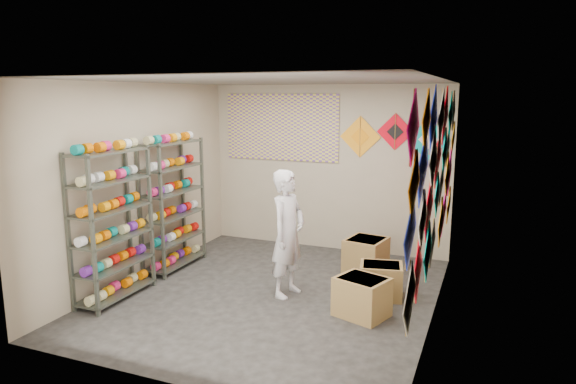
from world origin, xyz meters
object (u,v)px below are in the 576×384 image
at_px(carton_a, 362,297).
at_px(carton_b, 381,281).
at_px(shelf_rack_front, 112,225).
at_px(shopkeeper, 288,233).
at_px(shelf_rack_back, 173,205).
at_px(carton_c, 366,255).

height_order(carton_a, carton_b, carton_a).
relative_size(shelf_rack_front, carton_b, 3.60).
bearing_deg(shelf_rack_front, shopkeeper, 25.25).
xyz_separation_m(shelf_rack_front, shelf_rack_back, (0.00, 1.30, 0.00)).
distance_m(shelf_rack_back, carton_c, 2.91).
relative_size(shopkeeper, carton_b, 3.08).
xyz_separation_m(carton_b, carton_c, (-0.40, 0.86, 0.03)).
relative_size(shelf_rack_back, shopkeeper, 1.17).
distance_m(shopkeeper, carton_c, 1.53).
bearing_deg(carton_b, carton_c, 103.14).
bearing_deg(shelf_rack_front, shelf_rack_back, 90.00).
height_order(carton_b, carton_c, carton_c).
xyz_separation_m(shelf_rack_front, carton_a, (3.01, 0.64, -0.72)).
relative_size(shopkeeper, carton_a, 2.93).
relative_size(shelf_rack_back, carton_a, 3.42).
distance_m(shelf_rack_front, carton_a, 3.16).
bearing_deg(shelf_rack_front, carton_b, 22.61).
relative_size(shopkeeper, carton_c, 2.85).
bearing_deg(carton_c, shopkeeper, -110.67).
bearing_deg(shelf_rack_front, carton_a, 11.98).
relative_size(carton_a, carton_c, 0.97).
distance_m(shelf_rack_front, shopkeeper, 2.18).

